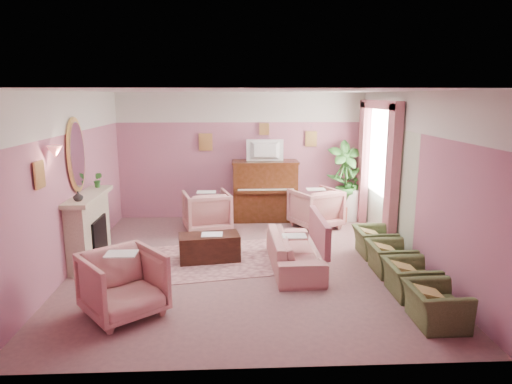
{
  "coord_description": "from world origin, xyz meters",
  "views": [
    {
      "loc": [
        -0.17,
        -7.18,
        2.73
      ],
      "look_at": [
        0.19,
        0.4,
        1.12
      ],
      "focal_mm": 32.0,
      "sensor_mm": 36.0,
      "label": 1
    }
  ],
  "objects_px": {
    "floral_armchair_left": "(207,209)",
    "side_table": "(348,204)",
    "olive_chair_c": "(390,253)",
    "piano": "(265,191)",
    "olive_chair_a": "(436,299)",
    "olive_chair_d": "(374,237)",
    "olive_chair_b": "(410,273)",
    "sofa": "(294,245)",
    "floral_armchair_right": "(315,206)",
    "floral_armchair_front": "(123,281)",
    "television": "(265,149)",
    "coffee_table": "(209,247)"
  },
  "relations": [
    {
      "from": "floral_armchair_left",
      "to": "side_table",
      "type": "bearing_deg",
      "value": 13.69
    },
    {
      "from": "floral_armchair_left",
      "to": "olive_chair_c",
      "type": "bearing_deg",
      "value": -38.82
    },
    {
      "from": "piano",
      "to": "olive_chair_c",
      "type": "distance_m",
      "value": 3.68
    },
    {
      "from": "olive_chair_a",
      "to": "olive_chair_d",
      "type": "xyz_separation_m",
      "value": [
        0.0,
        2.46,
        0.0
      ]
    },
    {
      "from": "olive_chair_b",
      "to": "olive_chair_d",
      "type": "distance_m",
      "value": 1.64
    },
    {
      "from": "olive_chair_d",
      "to": "piano",
      "type": "bearing_deg",
      "value": 126.13
    },
    {
      "from": "side_table",
      "to": "olive_chair_d",
      "type": "bearing_deg",
      "value": -92.84
    },
    {
      "from": "piano",
      "to": "olive_chair_b",
      "type": "xyz_separation_m",
      "value": [
        1.75,
        -4.04,
        -0.33
      ]
    },
    {
      "from": "sofa",
      "to": "olive_chair_c",
      "type": "height_order",
      "value": "sofa"
    },
    {
      "from": "floral_armchair_left",
      "to": "floral_armchair_right",
      "type": "distance_m",
      "value": 2.27
    },
    {
      "from": "sofa",
      "to": "olive_chair_b",
      "type": "distance_m",
      "value": 1.85
    },
    {
      "from": "floral_armchair_left",
      "to": "side_table",
      "type": "relative_size",
      "value": 1.31
    },
    {
      "from": "floral_armchair_left",
      "to": "side_table",
      "type": "xyz_separation_m",
      "value": [
        3.11,
        0.76,
        -0.11
      ]
    },
    {
      "from": "olive_chair_b",
      "to": "olive_chair_c",
      "type": "height_order",
      "value": "same"
    },
    {
      "from": "piano",
      "to": "floral_armchair_front",
      "type": "relative_size",
      "value": 1.52
    },
    {
      "from": "olive_chair_c",
      "to": "olive_chair_d",
      "type": "height_order",
      "value": "same"
    },
    {
      "from": "floral_armchair_front",
      "to": "sofa",
      "type": "bearing_deg",
      "value": 32.98
    },
    {
      "from": "television",
      "to": "floral_armchair_left",
      "type": "distance_m",
      "value": 1.85
    },
    {
      "from": "coffee_table",
      "to": "floral_armchair_right",
      "type": "height_order",
      "value": "floral_armchair_right"
    },
    {
      "from": "coffee_table",
      "to": "side_table",
      "type": "relative_size",
      "value": 1.43
    },
    {
      "from": "television",
      "to": "olive_chair_c",
      "type": "bearing_deg",
      "value": -61.08
    },
    {
      "from": "floral_armchair_left",
      "to": "floral_armchair_front",
      "type": "distance_m",
      "value": 3.73
    },
    {
      "from": "sofa",
      "to": "olive_chair_a",
      "type": "bearing_deg",
      "value": -52.91
    },
    {
      "from": "side_table",
      "to": "olive_chair_b",
      "type": "bearing_deg",
      "value": -91.67
    },
    {
      "from": "coffee_table",
      "to": "olive_chair_c",
      "type": "xyz_separation_m",
      "value": [
        2.85,
        -0.69,
        0.09
      ]
    },
    {
      "from": "olive_chair_d",
      "to": "side_table",
      "type": "relative_size",
      "value": 1.05
    },
    {
      "from": "olive_chair_d",
      "to": "coffee_table",
      "type": "bearing_deg",
      "value": -177.45
    },
    {
      "from": "floral_armchair_right",
      "to": "olive_chair_d",
      "type": "xyz_separation_m",
      "value": [
        0.72,
        -1.76,
        -0.14
      ]
    },
    {
      "from": "side_table",
      "to": "floral_armchair_right",
      "type": "bearing_deg",
      "value": -145.08
    },
    {
      "from": "floral_armchair_right",
      "to": "olive_chair_b",
      "type": "height_order",
      "value": "floral_armchair_right"
    },
    {
      "from": "olive_chair_c",
      "to": "sofa",
      "type": "bearing_deg",
      "value": 168.3
    },
    {
      "from": "coffee_table",
      "to": "floral_armchair_front",
      "type": "relative_size",
      "value": 1.09
    },
    {
      "from": "piano",
      "to": "sofa",
      "type": "height_order",
      "value": "piano"
    },
    {
      "from": "television",
      "to": "sofa",
      "type": "xyz_separation_m",
      "value": [
        0.28,
        -2.86,
        -1.22
      ]
    },
    {
      "from": "floral_armchair_right",
      "to": "olive_chair_c",
      "type": "relative_size",
      "value": 1.25
    },
    {
      "from": "piano",
      "to": "olive_chair_d",
      "type": "xyz_separation_m",
      "value": [
        1.75,
        -2.4,
        -0.33
      ]
    },
    {
      "from": "floral_armchair_left",
      "to": "sofa",
      "type": "bearing_deg",
      "value": -54.12
    },
    {
      "from": "olive_chair_b",
      "to": "side_table",
      "type": "relative_size",
      "value": 1.05
    },
    {
      "from": "floral_armchair_right",
      "to": "floral_armchair_front",
      "type": "xyz_separation_m",
      "value": [
        -3.1,
        -3.8,
        0.0
      ]
    },
    {
      "from": "olive_chair_a",
      "to": "side_table",
      "type": "xyz_separation_m",
      "value": [
        0.12,
        4.8,
        0.03
      ]
    },
    {
      "from": "television",
      "to": "floral_armchair_left",
      "type": "xyz_separation_m",
      "value": [
        -1.24,
        -0.76,
        -1.14
      ]
    },
    {
      "from": "piano",
      "to": "olive_chair_a",
      "type": "xyz_separation_m",
      "value": [
        1.75,
        -4.86,
        -0.33
      ]
    },
    {
      "from": "piano",
      "to": "floral_armchair_front",
      "type": "height_order",
      "value": "piano"
    },
    {
      "from": "olive_chair_a",
      "to": "olive_chair_b",
      "type": "relative_size",
      "value": 1.0
    },
    {
      "from": "olive_chair_b",
      "to": "floral_armchair_left",
      "type": "bearing_deg",
      "value": 132.83
    },
    {
      "from": "floral_armchair_left",
      "to": "television",
      "type": "bearing_deg",
      "value": 31.41
    },
    {
      "from": "piano",
      "to": "floral_armchair_right",
      "type": "xyz_separation_m",
      "value": [
        1.02,
        -0.64,
        -0.19
      ]
    },
    {
      "from": "olive_chair_a",
      "to": "olive_chair_c",
      "type": "relative_size",
      "value": 1.0
    },
    {
      "from": "sofa",
      "to": "olive_chair_d",
      "type": "bearing_deg",
      "value": 19.32
    },
    {
      "from": "olive_chair_a",
      "to": "coffee_table",
      "type": "bearing_deg",
      "value": 140.74
    }
  ]
}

